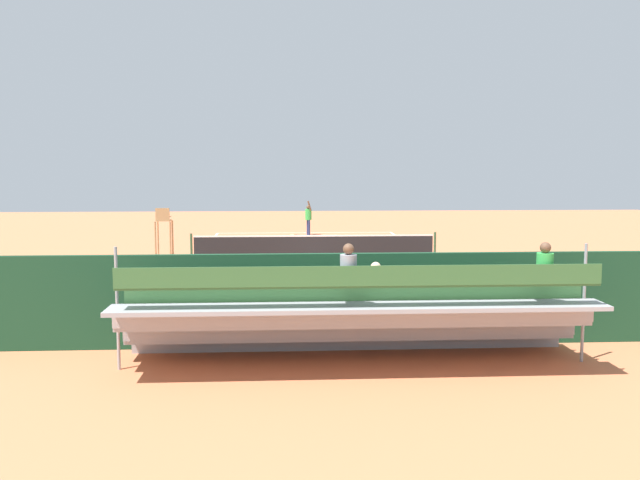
{
  "coord_description": "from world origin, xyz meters",
  "views": [
    {
      "loc": [
        1.44,
        28.34,
        3.85
      ],
      "look_at": [
        0.0,
        4.0,
        1.2
      ],
      "focal_mm": 38.41,
      "sensor_mm": 36.0,
      "label": 1
    }
  ],
  "objects": [
    {
      "name": "tennis_player",
      "position": [
        -0.15,
        -9.64,
        1.02
      ],
      "size": [
        0.43,
        0.55,
        1.93
      ],
      "color": "navy",
      "rests_on": "ground"
    },
    {
      "name": "courtside_bench",
      "position": [
        -1.91,
        13.27,
        0.56
      ],
      "size": [
        1.8,
        0.4,
        0.93
      ],
      "color": "#33383D",
      "rests_on": "ground"
    },
    {
      "name": "bleacher_stand",
      "position": [
        0.02,
        15.34,
        0.92
      ],
      "size": [
        9.06,
        2.4,
        2.48
      ],
      "color": "#9EA0A5",
      "rests_on": "ground"
    },
    {
      "name": "equipment_bag",
      "position": [
        0.12,
        13.4,
        0.18
      ],
      "size": [
        0.9,
        0.36,
        0.36
      ],
      "primitive_type": "cube",
      "color": "#B22D2D",
      "rests_on": "ground"
    },
    {
      "name": "tennis_ball_far",
      "position": [
        -1.92,
        -7.38,
        0.03
      ],
      "size": [
        0.07,
        0.07,
        0.07
      ],
      "primitive_type": "sphere",
      "color": "#CCDB33",
      "rests_on": "ground"
    },
    {
      "name": "tennis_net",
      "position": [
        0.0,
        0.0,
        0.5
      ],
      "size": [
        10.3,
        0.1,
        1.07
      ],
      "color": "black",
      "rests_on": "ground"
    },
    {
      "name": "backdrop_wall",
      "position": [
        0.0,
        14.0,
        1.0
      ],
      "size": [
        18.0,
        0.16,
        2.0
      ],
      "primitive_type": "cube",
      "color": "#194228",
      "rests_on": "ground"
    },
    {
      "name": "ground_plane",
      "position": [
        0.0,
        0.0,
        0.0
      ],
      "size": [
        60.0,
        60.0,
        0.0
      ],
      "primitive_type": "plane",
      "color": "#CC7047"
    },
    {
      "name": "tennis_ball_near",
      "position": [
        1.31,
        -7.73,
        0.03
      ],
      "size": [
        0.07,
        0.07,
        0.07
      ],
      "primitive_type": "sphere",
      "color": "#CCDB33",
      "rests_on": "ground"
    },
    {
      "name": "court_line_markings",
      "position": [
        0.0,
        -0.04,
        0.0
      ],
      "size": [
        10.1,
        22.2,
        0.01
      ],
      "color": "white",
      "rests_on": "ground"
    },
    {
      "name": "tennis_racket",
      "position": [
        0.74,
        -9.61,
        0.01
      ],
      "size": [
        0.59,
        0.38,
        0.03
      ],
      "color": "black",
      "rests_on": "ground"
    },
    {
      "name": "umpire_chair",
      "position": [
        6.2,
        0.09,
        1.31
      ],
      "size": [
        0.67,
        0.67,
        2.14
      ],
      "color": "#A88456",
      "rests_on": "ground"
    }
  ]
}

